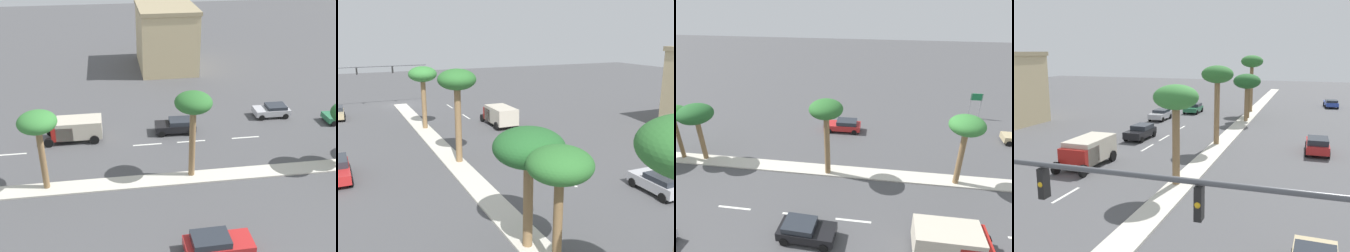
# 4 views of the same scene
# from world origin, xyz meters

# --- Properties ---
(ground_plane) EXTENTS (160.00, 160.00, 0.00)m
(ground_plane) POSITION_xyz_m (0.00, 32.74, 0.00)
(ground_plane) COLOR #4C4C4F
(lane_stripe_front) EXTENTS (0.20, 2.80, 0.01)m
(lane_stripe_front) POSITION_xyz_m (-6.24, 4.00, 0.01)
(lane_stripe_front) COLOR silver
(lane_stripe_front) RESTS_ON ground
(lane_stripe_center) EXTENTS (0.20, 2.80, 0.01)m
(lane_stripe_center) POSITION_xyz_m (-6.24, 11.25, 0.01)
(lane_stripe_center) COLOR silver
(lane_stripe_center) RESTS_ON ground
(lane_stripe_far) EXTENTS (0.20, 2.80, 0.01)m
(lane_stripe_far) POSITION_xyz_m (-6.24, 23.94, 0.01)
(lane_stripe_far) COLOR silver
(lane_stripe_far) RESTS_ON ground
(lane_stripe_right) EXTENTS (0.20, 2.80, 0.01)m
(lane_stripe_right) POSITION_xyz_m (-6.24, 28.26, 0.01)
(lane_stripe_right) COLOR silver
(lane_stripe_right) RESTS_ON ground
(lane_stripe_left) EXTENTS (0.20, 2.80, 0.01)m
(lane_stripe_left) POSITION_xyz_m (-6.24, 33.78, 0.01)
(lane_stripe_left) COLOR silver
(lane_stripe_left) RESTS_ON ground
(palm_tree_far) EXTENTS (2.99, 2.99, 6.68)m
(palm_tree_far) POSITION_xyz_m (-0.28, 15.17, 5.71)
(palm_tree_far) COLOR olive
(palm_tree_far) RESTS_ON median_curb
(palm_tree_mid) EXTENTS (3.01, 3.01, 7.48)m
(palm_tree_mid) POSITION_xyz_m (-0.39, 27.11, 6.42)
(palm_tree_mid) COLOR olive
(palm_tree_mid) RESTS_ON median_curb
(palm_tree_center) EXTENTS (3.42, 3.42, 6.01)m
(palm_tree_center) POSITION_xyz_m (0.28, 40.34, 5.06)
(palm_tree_center) COLOR olive
(palm_tree_center) RESTS_ON median_curb
(palm_tree_trailing) EXTENTS (2.82, 2.82, 5.78)m
(palm_tree_trailing) POSITION_xyz_m (0.14, 42.78, 4.97)
(palm_tree_trailing) COLOR brown
(palm_tree_trailing) RESTS_ON median_curb
(sedan_silver_far) EXTENTS (2.08, 3.86, 1.34)m
(sedan_silver_far) POSITION_xyz_m (-10.62, 38.18, 0.73)
(sedan_silver_far) COLOR #B2B2B7
(sedan_silver_far) RESTS_ON ground
(sedan_black_inboard) EXTENTS (2.12, 4.12, 1.44)m
(sedan_black_inboard) POSITION_xyz_m (-8.39, 27.14, 0.77)
(sedan_black_inboard) COLOR black
(sedan_black_inboard) RESTS_ON ground
(box_truck) EXTENTS (2.60, 5.52, 2.20)m
(box_truck) POSITION_xyz_m (-8.31, 17.07, 1.24)
(box_truck) COLOR #B21E19
(box_truck) RESTS_ON ground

